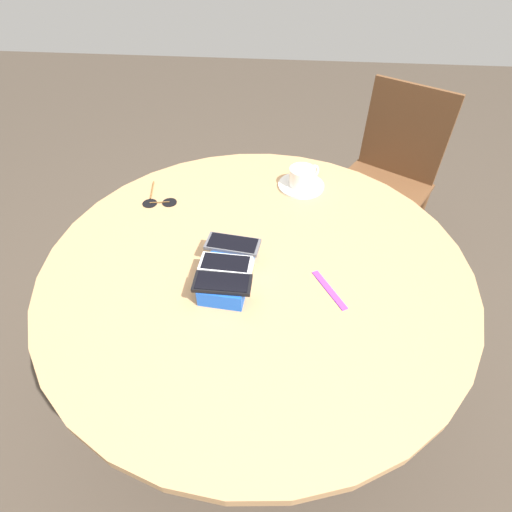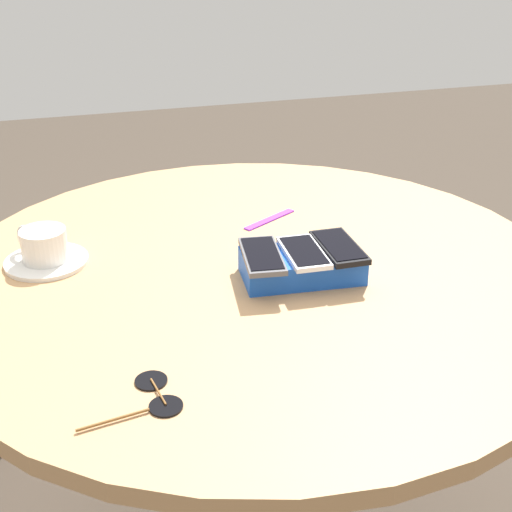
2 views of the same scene
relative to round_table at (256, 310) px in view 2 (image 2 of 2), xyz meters
The scene contains 9 objects.
round_table is the anchor object (origin of this frame).
phone_box 0.15m from the round_table, 135.42° to the left, with size 0.22×0.12×0.05m.
phone_black 0.21m from the round_table, 152.76° to the left, with size 0.07×0.14×0.01m.
phone_white 0.17m from the round_table, 133.29° to the left, with size 0.07×0.13×0.01m.
phone_gray 0.16m from the round_table, 83.30° to the left, with size 0.08×0.15×0.01m.
saucer 0.40m from the round_table, 17.69° to the right, with size 0.15×0.15×0.01m, color silver.
coffee_cup 0.41m from the round_table, 17.90° to the right, with size 0.09×0.10×0.06m.
lanyard_strap 0.23m from the round_table, 113.95° to the right, with size 0.14×0.02×0.00m, color purple.
sunglasses 0.42m from the round_table, 54.17° to the left, with size 0.14×0.11×0.01m.
Camera 2 is at (0.32, 1.11, 1.36)m, focal length 50.00 mm.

